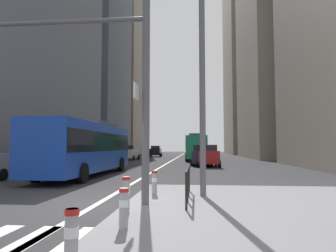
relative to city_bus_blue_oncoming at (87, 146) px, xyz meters
The scene contains 21 objects.
ground_plane 11.74m from the city_bus_blue_oncoming, 71.78° to the left, with size 160.00×160.00×0.00m, color #303033.
median_island 13.64m from the city_bus_blue_oncoming, 47.57° to the right, with size 9.00×10.00×0.15m, color gray.
lane_centre_line 21.41m from the city_bus_blue_oncoming, 80.21° to the left, with size 0.20×80.00×0.01m, color beige.
office_tower_left_mid 40.81m from the city_bus_blue_oncoming, 109.33° to the left, with size 11.01×16.63×36.45m, color slate.
office_tower_left_far 63.35m from the city_bus_blue_oncoming, 101.98° to the left, with size 10.74×23.44×46.44m, color gray.
office_tower_right_mid 42.57m from the city_bus_blue_oncoming, 56.46° to the left, with size 11.75×20.07×44.58m, color gray.
office_tower_right_far 65.60m from the city_bus_blue_oncoming, 70.01° to the left, with size 12.19×21.04×55.23m, color gray.
city_bus_blue_oncoming is the anchor object (origin of this frame).
city_bus_red_receding 22.94m from the city_bus_blue_oncoming, 72.91° to the left, with size 2.73×11.06×3.40m.
city_bus_red_distant 38.93m from the city_bus_blue_oncoming, 80.22° to the left, with size 2.73×11.10×3.40m.
car_oncoming_mid 21.85m from the city_bus_blue_oncoming, 95.75° to the left, with size 2.16×4.21×1.94m.
car_receding_near 12.15m from the city_bus_blue_oncoming, 50.45° to the left, with size 2.15×4.31×1.94m.
car_receding_far 13.31m from the city_bus_blue_oncoming, 57.24° to the left, with size 2.05×4.59×1.94m.
car_oncoming_far 34.92m from the city_bus_blue_oncoming, 90.67° to the left, with size 2.18×4.36×1.94m.
traffic_signal_gantry 10.14m from the city_bus_blue_oncoming, 72.85° to the right, with size 6.89×0.65×6.00m.
street_lamp_post 11.00m from the city_bus_blue_oncoming, 48.56° to the right, with size 5.50×0.32×8.00m.
bollard_front 14.91m from the city_bus_blue_oncoming, 70.24° to the right, with size 0.20×0.20×0.80m.
bollard_left 13.09m from the city_bus_blue_oncoming, 66.32° to the right, with size 0.20×0.20×0.80m.
bollard_right 11.80m from the city_bus_blue_oncoming, 64.95° to the right, with size 0.20×0.20×0.89m.
bollard_back 9.37m from the city_bus_blue_oncoming, 55.52° to the right, with size 0.20×0.20×0.80m.
pedestrian_railing 10.67m from the city_bus_blue_oncoming, 52.76° to the right, with size 0.06×3.37×0.98m.
Camera 1 is at (3.05, -8.94, 1.78)m, focal length 32.04 mm.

